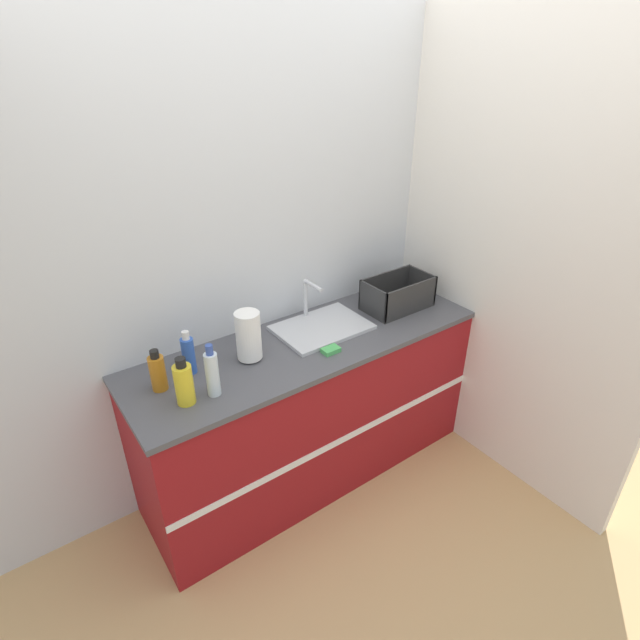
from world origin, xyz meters
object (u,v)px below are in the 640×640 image
bottle_yellow (184,383)px  sink (321,326)px  paper_towel_roll (248,336)px  dish_rack (397,296)px  bottle_clear (212,373)px  bottle_amber (158,372)px  bottle_blue (188,355)px

bottle_yellow → sink: bearing=11.8°
sink → paper_towel_roll: bearing=-175.6°
sink → dish_rack: (0.51, -0.06, 0.05)m
paper_towel_roll → dish_rack: paper_towel_roll is taller
bottle_clear → bottle_amber: bearing=135.3°
sink → bottle_clear: size_ratio=1.94×
paper_towel_roll → bottle_amber: bearing=177.5°
bottle_amber → bottle_blue: size_ratio=0.91×
dish_rack → bottle_clear: size_ratio=1.56×
dish_rack → bottle_yellow: size_ratio=1.76×
paper_towel_roll → bottle_amber: (-0.45, 0.02, -0.04)m
bottle_yellow → bottle_clear: (0.12, -0.02, 0.01)m
bottle_blue → sink: bearing=-2.0°
paper_towel_roll → bottle_yellow: paper_towel_roll is taller
sink → dish_rack: size_ratio=1.24×
dish_rack → bottle_amber: (-1.42, 0.04, 0.02)m
paper_towel_roll → bottle_yellow: size_ratio=1.13×
sink → bottle_blue: bearing=178.0°
dish_rack → bottle_clear: 1.25m
bottle_yellow → bottle_amber: bearing=109.5°
bottle_yellow → bottle_blue: 0.23m
sink → bottle_yellow: 0.87m
dish_rack → bottle_amber: bottle_amber is taller
dish_rack → sink: bearing=173.8°
paper_towel_roll → bottle_clear: same height
bottle_amber → bottle_clear: size_ratio=0.80×
paper_towel_roll → dish_rack: 0.97m
bottle_amber → paper_towel_roll: bearing=-2.5°
bottle_clear → bottle_blue: bearing=94.6°
bottle_blue → paper_towel_roll: bearing=-12.3°
paper_towel_roll → bottle_amber: paper_towel_roll is taller
sink → bottle_amber: (-0.91, -0.02, 0.07)m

